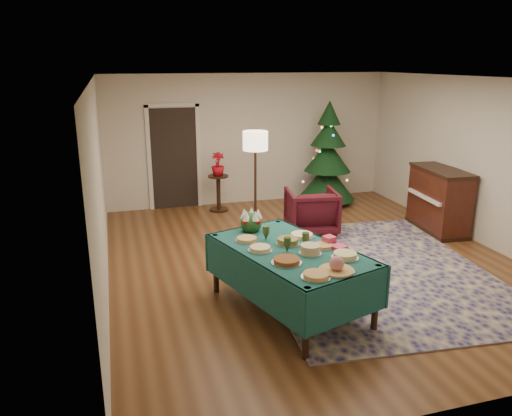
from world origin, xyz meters
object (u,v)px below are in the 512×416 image
object	(u,v)px
floor_lamp	(255,147)
piano	(439,201)
gift_box	(329,240)
armchair	(312,209)
potted_plant	(218,169)
side_table	(219,194)
christmas_tree	(328,158)
buffet_table	(290,261)

from	to	relation	value
floor_lamp	piano	size ratio (longest dim) A/B	1.32
gift_box	piano	size ratio (longest dim) A/B	0.09
floor_lamp	piano	distance (m)	3.40
armchair	floor_lamp	distance (m)	1.47
potted_plant	side_table	bearing A→B (deg)	-75.96
christmas_tree	armchair	bearing A→B (deg)	-121.71
buffet_table	floor_lamp	size ratio (longest dim) A/B	1.30
armchair	piano	bearing A→B (deg)	175.84
armchair	potted_plant	bearing A→B (deg)	-45.03
armchair	buffet_table	bearing A→B (deg)	71.34
gift_box	christmas_tree	xyz separation A→B (m)	(1.89, 4.27, 0.12)
armchair	floor_lamp	xyz separation A→B (m)	(-0.92, 0.37, 1.08)
buffet_table	potted_plant	xyz separation A→B (m)	(0.07, 4.37, 0.22)
gift_box	potted_plant	size ratio (longest dim) A/B	0.28
floor_lamp	gift_box	bearing A→B (deg)	-88.67
buffet_table	armchair	distance (m)	2.93
side_table	gift_box	bearing A→B (deg)	-84.29
potted_plant	piano	world-z (taller)	piano
potted_plant	christmas_tree	xyz separation A→B (m)	(2.33, -0.09, 0.11)
buffet_table	side_table	xyz separation A→B (m)	(0.07, 4.37, -0.28)
buffet_table	gift_box	distance (m)	0.54
christmas_tree	side_table	bearing A→B (deg)	177.73
gift_box	piano	world-z (taller)	piano
gift_box	christmas_tree	bearing A→B (deg)	66.10
potted_plant	buffet_table	bearing A→B (deg)	-90.86
armchair	christmas_tree	bearing A→B (deg)	-112.78
buffet_table	christmas_tree	distance (m)	4.91
piano	christmas_tree	bearing A→B (deg)	118.30
side_table	christmas_tree	size ratio (longest dim) A/B	0.34
buffet_table	armchair	world-z (taller)	armchair
buffet_table	armchair	size ratio (longest dim) A/B	2.68
floor_lamp	side_table	size ratio (longest dim) A/B	2.44
buffet_table	piano	bearing A→B (deg)	30.17
floor_lamp	piano	xyz separation A→B (m)	(3.14, -0.88, -0.96)
potted_plant	piano	size ratio (longest dim) A/B	0.34
side_table	piano	xyz separation A→B (m)	(3.51, -2.29, 0.19)
side_table	potted_plant	size ratio (longest dim) A/B	1.59
potted_plant	christmas_tree	world-z (taller)	christmas_tree
potted_plant	piano	xyz separation A→B (m)	(3.51, -2.29, -0.31)
gift_box	christmas_tree	size ratio (longest dim) A/B	0.06
side_table	floor_lamp	bearing A→B (deg)	-75.34
armchair	floor_lamp	bearing A→B (deg)	-12.83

